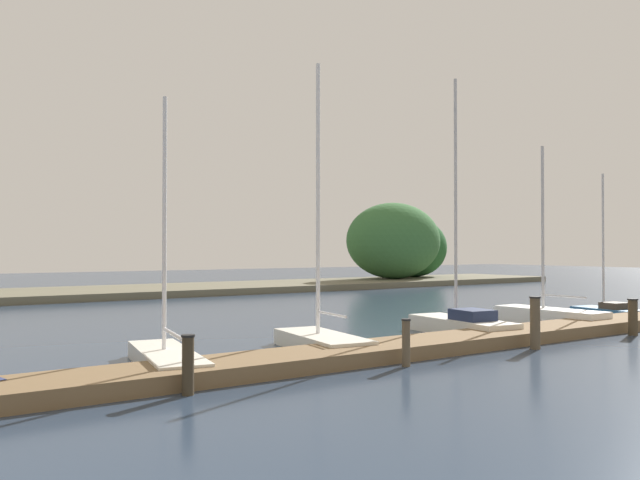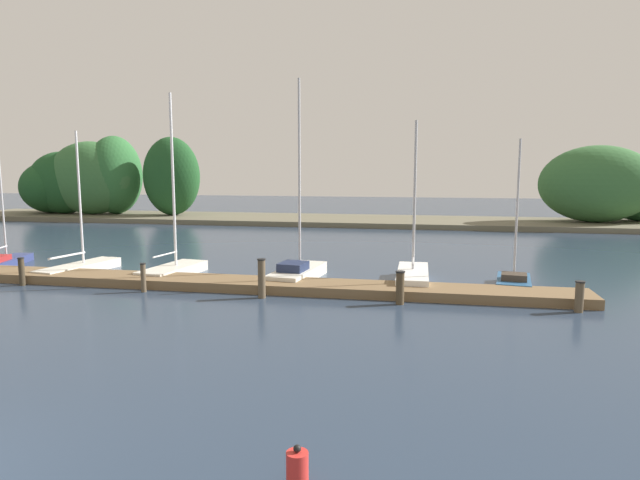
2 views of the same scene
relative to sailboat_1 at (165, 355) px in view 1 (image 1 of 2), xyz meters
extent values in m
cube|color=brown|center=(7.07, -1.70, -0.11)|extent=(26.98, 1.80, 0.35)
cube|color=#66604C|center=(7.07, 23.58, -0.09)|extent=(67.45, 8.00, 0.40)
ellipsoid|color=#235628|center=(31.60, 25.55, 2.55)|extent=(6.20, 4.09, 4.87)
ellipsoid|color=#386B38|center=(27.80, 23.81, 3.06)|extent=(8.63, 4.93, 5.89)
cube|color=silver|center=(-0.03, -0.18, -0.08)|extent=(1.80, 4.15, 0.41)
cube|color=silver|center=(0.29, 1.60, -0.10)|extent=(0.78, 1.10, 0.35)
cylinder|color=silver|center=(0.02, 0.11, 3.00)|extent=(0.10, 0.10, 5.75)
cylinder|color=silver|center=(-0.13, -0.75, 0.58)|extent=(0.43, 1.93, 0.09)
cube|color=silver|center=(4.31, -0.02, -0.07)|extent=(1.80, 3.68, 0.43)
cube|color=silver|center=(4.55, 1.56, -0.09)|extent=(0.84, 0.98, 0.37)
cylinder|color=silver|center=(4.35, 0.25, 3.76)|extent=(0.11, 0.11, 7.22)
cylinder|color=silver|center=(4.25, -0.49, 0.73)|extent=(0.30, 1.64, 0.06)
cube|color=silver|center=(9.74, 0.12, -0.03)|extent=(1.79, 4.02, 0.51)
cube|color=silver|center=(9.96, 1.85, -0.06)|extent=(0.84, 1.05, 0.43)
cube|color=#1E2847|center=(9.68, -0.37, 0.38)|extent=(1.12, 1.28, 0.33)
cylinder|color=#B7B7BC|center=(9.78, 0.40, 4.02)|extent=(0.10, 0.10, 7.60)
cube|color=white|center=(14.39, 0.24, 0.00)|extent=(1.21, 3.99, 0.57)
cube|color=white|center=(14.38, 2.03, -0.03)|extent=(0.66, 1.00, 0.48)
cylinder|color=#B7B7BC|center=(14.38, 0.54, 3.20)|extent=(0.11, 0.11, 5.83)
cylinder|color=#B7B7BC|center=(14.39, -0.27, 0.75)|extent=(0.07, 1.79, 0.06)
cube|color=#285684|center=(18.21, 0.37, -0.10)|extent=(1.60, 2.81, 0.38)
cube|color=#285684|center=(18.39, 1.55, -0.12)|extent=(0.76, 0.76, 0.32)
cube|color=#3D3328|center=(18.16, 0.04, 0.21)|extent=(1.02, 0.92, 0.25)
cylinder|color=#B7B7BC|center=(18.24, 0.57, 2.74)|extent=(0.09, 0.09, 5.29)
cylinder|color=#3D3323|center=(-0.65, -2.82, 0.25)|extent=(0.22, 0.22, 1.07)
cylinder|color=black|center=(-0.65, -2.82, 0.80)|extent=(0.25, 0.25, 0.04)
cylinder|color=brown|center=(4.59, -2.95, 0.24)|extent=(0.19, 0.19, 1.05)
cylinder|color=black|center=(4.59, -2.95, 0.78)|extent=(0.22, 0.22, 0.04)
cylinder|color=brown|center=(9.18, -3.01, 0.40)|extent=(0.27, 0.27, 1.37)
cylinder|color=black|center=(9.18, -3.01, 1.10)|extent=(0.31, 0.31, 0.04)
cylinder|color=#4C3D28|center=(14.03, -2.99, 0.26)|extent=(0.28, 0.28, 1.10)
cylinder|color=black|center=(14.03, -2.99, 0.83)|extent=(0.32, 0.32, 0.04)
camera|label=1|loc=(-5.42, -13.93, 2.39)|focal=36.20mm
camera|label=2|loc=(14.73, -20.93, 4.29)|focal=30.23mm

